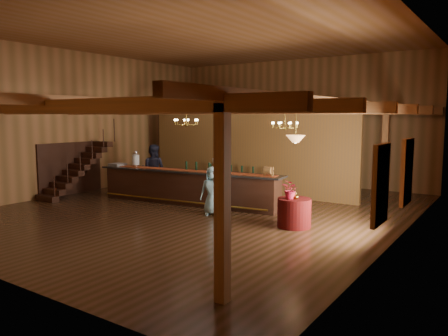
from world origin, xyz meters
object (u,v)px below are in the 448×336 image
Objects in this scene: pendant_lamp at (296,139)px; tasting_bar at (188,187)px; guest at (212,191)px; beverage_dispenser at (136,159)px; round_table at (294,213)px; backbar_shelf at (236,183)px; staff_second at (153,170)px; floor_plant at (306,180)px; chandelier_left at (186,122)px; chandelier_right at (285,125)px; raffle_drum at (268,171)px; bartender at (217,179)px.

tasting_bar is at bearing 168.91° from pendant_lamp.
beverage_dispenser is at bearing 149.25° from guest.
guest reaches higher than round_table.
backbar_shelf is (2.50, 2.95, -1.03)m from beverage_dispenser.
beverage_dispenser is 1.01m from staff_second.
floor_plant reaches higher than round_table.
pendant_lamp is (3.95, -0.27, -0.42)m from chandelier_left.
chandelier_right is at bearing -32.95° from backbar_shelf.
staff_second reaches higher than raffle_drum.
beverage_dispenser is at bearing 171.70° from chandelier_left.
raffle_drum is 0.23× the size of guest.
round_table is at bearing -20.24° from guest.
beverage_dispenser is at bearing 174.31° from pendant_lamp.
round_table is (1.42, -1.14, -0.94)m from raffle_drum.
raffle_drum is at bearing -1.02° from tasting_bar.
raffle_drum is at bearing 164.98° from chandelier_right.
bartender reaches higher than round_table.
guest reaches higher than floor_plant.
chandelier_right is at bearing 129.41° from round_table.
chandelier_right reaches higher than floor_plant.
tasting_bar is 7.65× the size of round_table.
staff_second is 4.23m from guest.
guest is (-1.30, -1.17, -0.59)m from raffle_drum.
pendant_lamp is at bearing -5.69° from beverage_dispenser.
bartender is 0.82× the size of staff_second.
beverage_dispenser reaches higher than guest.
staff_second is at bearing 19.33° from bartender.
beverage_dispenser reaches higher than bartender.
chandelier_right is 1.31m from pendant_lamp.
chandelier_right is (0.62, -0.17, 1.42)m from raffle_drum.
chandelier_right is 6.13m from staff_second.
floor_plant is (2.31, 2.46, -0.12)m from bartender.
backbar_shelf is 3.63× the size of chandelier_left.
beverage_dispenser is 0.75× the size of chandelier_left.
round_table is at bearing -5.69° from beverage_dispenser.
chandelier_right reaches higher than beverage_dispenser.
guest is at bearing -13.51° from chandelier_left.
tasting_bar is 3.62× the size of staff_second.
chandelier_right is (3.36, -2.63, 2.34)m from backbar_shelf.
raffle_drum is at bearing 154.79° from staff_second.
beverage_dispenser is at bearing 67.53° from staff_second.
raffle_drum is 0.43× the size of chandelier_right.
backbar_shelf is at bearing 139.04° from round_table.
floor_plant is at bearing 101.78° from chandelier_right.
raffle_drum is 2.12m from pendant_lamp.
beverage_dispenser is 6.78m from round_table.
beverage_dispenser is at bearing -145.74° from floor_plant.
round_table is at bearing -38.80° from raffle_drum.
beverage_dispenser is at bearing 36.08° from bartender.
tasting_bar is 4.20m from chandelier_right.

